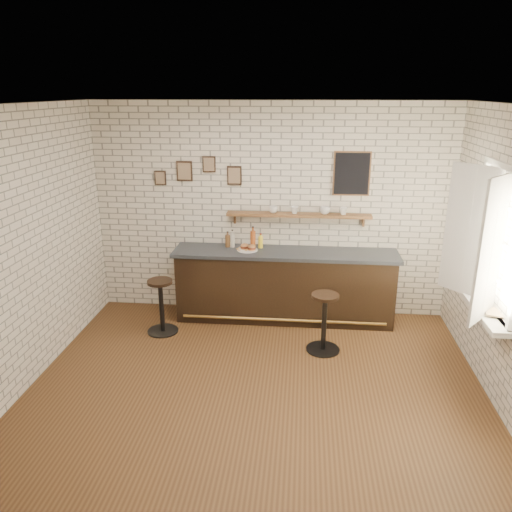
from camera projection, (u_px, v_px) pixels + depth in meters
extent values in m
plane|color=brown|center=(257.00, 382.00, 5.61)|extent=(5.00, 5.00, 0.00)
cube|color=black|center=(285.00, 287.00, 7.04)|extent=(3.00, 0.58, 0.96)
cube|color=#2D333A|center=(285.00, 253.00, 6.88)|extent=(3.10, 0.62, 0.05)
cylinder|color=olive|center=(283.00, 320.00, 6.85)|extent=(2.79, 0.04, 0.04)
cylinder|color=white|center=(247.00, 250.00, 6.91)|extent=(0.28, 0.28, 0.01)
cylinder|color=#C29244|center=(252.00, 249.00, 6.93)|extent=(0.05, 0.05, 0.00)
cylinder|color=#C29244|center=(249.00, 250.00, 6.90)|extent=(0.05, 0.05, 0.00)
cylinder|color=#C29244|center=(240.00, 247.00, 6.99)|extent=(0.06, 0.06, 0.00)
cylinder|color=#C29244|center=(251.00, 248.00, 6.95)|extent=(0.06, 0.06, 0.00)
cylinder|color=#C29244|center=(239.00, 250.00, 6.88)|extent=(0.06, 0.06, 0.00)
cylinder|color=#C29244|center=(251.00, 249.00, 6.91)|extent=(0.04, 0.04, 0.00)
cylinder|color=#C29244|center=(246.00, 250.00, 6.87)|extent=(0.05, 0.05, 0.00)
cylinder|color=#C29244|center=(239.00, 251.00, 6.85)|extent=(0.04, 0.04, 0.00)
cylinder|color=#C29244|center=(237.00, 249.00, 6.93)|extent=(0.05, 0.05, 0.00)
cylinder|color=#C29244|center=(250.00, 250.00, 6.86)|extent=(0.06, 0.06, 0.00)
cylinder|color=brown|center=(228.00, 241.00, 7.04)|extent=(0.07, 0.07, 0.17)
cylinder|color=brown|center=(228.00, 234.00, 7.01)|extent=(0.02, 0.02, 0.04)
cylinder|color=black|center=(228.00, 232.00, 7.00)|extent=(0.03, 0.03, 0.01)
cylinder|color=beige|center=(233.00, 240.00, 7.03)|extent=(0.07, 0.07, 0.20)
cylinder|color=beige|center=(232.00, 232.00, 6.99)|extent=(0.02, 0.02, 0.04)
cylinder|color=black|center=(232.00, 230.00, 6.98)|extent=(0.03, 0.03, 0.01)
cylinder|color=#A4491A|center=(253.00, 239.00, 7.00)|extent=(0.07, 0.07, 0.24)
cylinder|color=#A4491A|center=(253.00, 229.00, 6.95)|extent=(0.03, 0.03, 0.05)
cylinder|color=black|center=(253.00, 227.00, 6.94)|extent=(0.03, 0.03, 0.01)
cylinder|color=yellow|center=(261.00, 242.00, 7.00)|extent=(0.07, 0.07, 0.16)
cylinder|color=yellow|center=(261.00, 235.00, 6.97)|extent=(0.03, 0.03, 0.03)
cylinder|color=maroon|center=(261.00, 234.00, 6.96)|extent=(0.03, 0.03, 0.01)
cylinder|color=black|center=(163.00, 331.00, 6.79)|extent=(0.42, 0.42, 0.02)
cylinder|color=black|center=(162.00, 307.00, 6.67)|extent=(0.06, 0.06, 0.68)
cylinder|color=black|center=(160.00, 282.00, 6.56)|extent=(0.43, 0.43, 0.04)
cylinder|color=black|center=(323.00, 349.00, 6.30)|extent=(0.42, 0.42, 0.02)
cylinder|color=black|center=(324.00, 323.00, 6.19)|extent=(0.06, 0.06, 0.70)
cylinder|color=black|center=(325.00, 296.00, 6.07)|extent=(0.44, 0.44, 0.04)
cube|color=brown|center=(299.00, 215.00, 6.89)|extent=(2.00, 0.18, 0.04)
cube|color=brown|center=(235.00, 218.00, 7.07)|extent=(0.03, 0.04, 0.16)
cube|color=brown|center=(364.00, 221.00, 6.90)|extent=(0.03, 0.04, 0.16)
imported|color=white|center=(273.00, 210.00, 6.91)|extent=(0.17, 0.17, 0.10)
imported|color=white|center=(295.00, 210.00, 6.88)|extent=(0.15, 0.15, 0.10)
imported|color=white|center=(325.00, 210.00, 6.84)|extent=(0.14, 0.14, 0.11)
imported|color=white|center=(343.00, 211.00, 6.82)|extent=(0.13, 0.13, 0.10)
cube|color=black|center=(185.00, 171.00, 6.94)|extent=(0.22, 0.02, 0.28)
cube|color=black|center=(209.00, 164.00, 6.87)|extent=(0.18, 0.02, 0.22)
cube|color=black|center=(234.00, 175.00, 6.89)|extent=(0.20, 0.02, 0.26)
cube|color=black|center=(160.00, 178.00, 7.00)|extent=(0.16, 0.02, 0.20)
cube|color=black|center=(352.00, 174.00, 6.73)|extent=(0.46, 0.02, 0.56)
cube|color=white|center=(480.00, 307.00, 5.39)|extent=(0.20, 1.35, 0.06)
cube|color=white|center=(509.00, 168.00, 4.90)|extent=(0.05, 1.30, 0.06)
cube|color=white|center=(487.00, 307.00, 5.38)|extent=(0.05, 1.30, 0.06)
cube|color=white|center=(479.00, 226.00, 5.71)|extent=(0.05, 0.06, 1.50)
cube|color=white|center=(493.00, 249.00, 4.87)|extent=(0.40, 0.46, 1.46)
cube|color=white|center=(473.00, 232.00, 5.44)|extent=(0.40, 0.46, 1.46)
imported|color=tan|center=(485.00, 311.00, 5.19)|extent=(0.21, 0.25, 0.02)
imported|color=tan|center=(487.00, 311.00, 5.14)|extent=(0.23, 0.26, 0.02)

